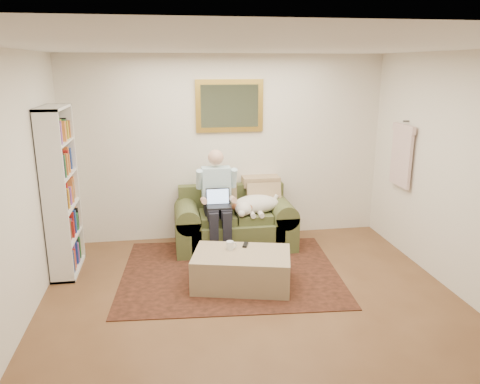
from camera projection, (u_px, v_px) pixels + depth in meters
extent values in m
cube|color=brown|center=(261.00, 323.00, 4.59)|extent=(4.50, 5.00, 0.01)
cube|color=white|center=(265.00, 47.00, 3.90)|extent=(4.50, 5.00, 0.01)
cube|color=white|center=(226.00, 149.00, 6.63)|extent=(4.50, 0.01, 2.60)
cube|color=black|center=(230.00, 272.00, 5.71)|extent=(2.75, 2.27, 0.01)
cube|color=#536234|center=(235.00, 233.00, 6.47)|extent=(1.24, 0.79, 0.40)
cube|color=#536234|center=(231.00, 198.00, 6.69)|extent=(1.50, 0.17, 0.41)
cube|color=#536234|center=(188.00, 232.00, 6.35)|extent=(0.33, 0.79, 0.82)
cube|color=#536234|center=(281.00, 227.00, 6.55)|extent=(0.33, 0.79, 0.82)
cube|color=#536234|center=(217.00, 217.00, 6.32)|extent=(0.47, 0.53, 0.11)
cube|color=#536234|center=(253.00, 215.00, 6.39)|extent=(0.47, 0.53, 0.11)
cube|color=black|center=(219.00, 207.00, 6.09)|extent=(0.32, 0.22, 0.02)
cube|color=black|center=(218.00, 196.00, 6.16)|extent=(0.32, 0.06, 0.22)
cube|color=#99BFF2|center=(218.00, 196.00, 6.16)|extent=(0.29, 0.04, 0.19)
cube|color=tan|center=(242.00, 269.00, 5.33)|extent=(1.22, 0.93, 0.39)
cylinder|color=white|center=(230.00, 245.00, 5.37)|extent=(0.08, 0.08, 0.10)
cube|color=black|center=(245.00, 245.00, 5.50)|extent=(0.10, 0.16, 0.02)
cube|color=gold|center=(230.00, 106.00, 6.45)|extent=(0.94, 0.04, 0.72)
cube|color=gray|center=(230.00, 106.00, 6.43)|extent=(0.80, 0.01, 0.58)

